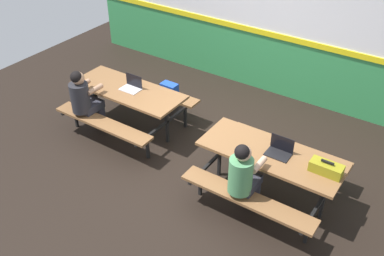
# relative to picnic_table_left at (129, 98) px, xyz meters

# --- Properties ---
(ground_plane) EXTENTS (10.00, 10.00, 0.02)m
(ground_plane) POSITION_rel_picnic_table_left_xyz_m (1.33, -0.09, -0.59)
(ground_plane) COLOR black
(accent_backdrop) EXTENTS (8.00, 0.14, 2.60)m
(accent_backdrop) POSITION_rel_picnic_table_left_xyz_m (1.33, 2.48, 0.67)
(accent_backdrop) COLOR #338C4C
(accent_backdrop) RESTS_ON ground
(picnic_table_left) EXTENTS (1.90, 1.56, 0.74)m
(picnic_table_left) POSITION_rel_picnic_table_left_xyz_m (0.00, 0.00, 0.00)
(picnic_table_left) COLOR brown
(picnic_table_left) RESTS_ON ground
(picnic_table_right) EXTENTS (1.90, 1.56, 0.74)m
(picnic_table_right) POSITION_rel_picnic_table_left_xyz_m (2.65, -0.23, 0.00)
(picnic_table_right) COLOR brown
(picnic_table_right) RESTS_ON ground
(student_nearer) EXTENTS (0.36, 0.53, 1.21)m
(student_nearer) POSITION_rel_picnic_table_left_xyz_m (-0.42, -0.56, 0.13)
(student_nearer) COLOR #2D2D38
(student_nearer) RESTS_ON ground
(student_further) EXTENTS (0.36, 0.53, 1.21)m
(student_further) POSITION_rel_picnic_table_left_xyz_m (2.54, -0.79, 0.13)
(student_further) COLOR #2D2D38
(student_further) RESTS_ON ground
(laptop_silver) EXTENTS (0.32, 0.22, 0.22)m
(laptop_silver) POSITION_rel_picnic_table_left_xyz_m (0.05, 0.04, 0.21)
(laptop_silver) COLOR silver
(laptop_silver) RESTS_ON picnic_table_left
(laptop_dark) EXTENTS (0.32, 0.22, 0.22)m
(laptop_dark) POSITION_rel_picnic_table_left_xyz_m (2.74, -0.19, 0.21)
(laptop_dark) COLOR black
(laptop_dark) RESTS_ON picnic_table_right
(toolbox_grey) EXTENTS (0.40, 0.18, 0.18)m
(toolbox_grey) POSITION_rel_picnic_table_left_xyz_m (3.37, -0.22, 0.24)
(toolbox_grey) COLOR olive
(toolbox_grey) RESTS_ON picnic_table_right
(backpack_dark) EXTENTS (0.30, 0.22, 0.44)m
(backpack_dark) POSITION_rel_picnic_table_left_xyz_m (0.12, 0.95, -0.36)
(backpack_dark) COLOR #1E47B2
(backpack_dark) RESTS_ON ground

